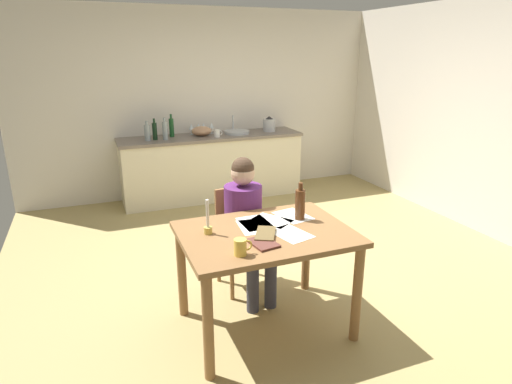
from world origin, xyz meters
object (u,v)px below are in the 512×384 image
object	(u,v)px
wine_glass_back_right	(191,127)
mixing_bowl	(202,131)
chair_at_table	(240,233)
wine_bottle_on_table	(300,204)
sink_unit	(237,132)
bottle_wine_red	(165,130)
book_magazine	(265,234)
dining_table	(266,247)
candlestick	(208,224)
book_cookery	(263,243)
bottle_oil	(147,132)
teacup_on_counter	(217,133)
wine_glass_back_left	(198,126)
wine_glass_by_kettle	(204,126)
wine_glass_near_sink	(212,126)
bottle_vinegar	(155,131)
bottle_sauce	(171,127)
person_seated	(246,219)
coffee_mug	(241,247)
stovetop_kettle	(269,125)

from	to	relation	value
wine_glass_back_right	mixing_bowl	bearing A→B (deg)	-43.78
chair_at_table	wine_bottle_on_table	bearing A→B (deg)	-62.75
sink_unit	bottle_wine_red	xyz separation A→B (m)	(-1.03, -0.09, 0.10)
bottle_wine_red	mixing_bowl	distance (m)	0.54
sink_unit	book_magazine	bearing A→B (deg)	-105.57
dining_table	sink_unit	size ratio (longest dim) A/B	3.37
wine_bottle_on_table	wine_glass_back_right	world-z (taller)	wine_bottle_on_table
candlestick	sink_unit	bearing A→B (deg)	67.50
book_magazine	book_cookery	xyz separation A→B (m)	(-0.07, -0.12, -0.00)
dining_table	wine_glass_back_right	xyz separation A→B (m)	(0.25, 3.31, 0.34)
bottle_oil	teacup_on_counter	size ratio (longest dim) A/B	2.17
chair_at_table	wine_glass_back_left	world-z (taller)	wine_glass_back_left
chair_at_table	wine_glass_by_kettle	bearing A→B (deg)	81.68
wine_bottle_on_table	wine_glass_near_sink	xyz separation A→B (m)	(0.21, 3.18, 0.09)
bottle_vinegar	mixing_bowl	bearing A→B (deg)	6.50
book_magazine	wine_glass_back_left	size ratio (longest dim) A/B	1.61
wine_bottle_on_table	candlestick	bearing A→B (deg)	-179.06
bottle_sauce	wine_glass_back_right	bearing A→B (deg)	10.60
wine_glass_near_sink	teacup_on_counter	xyz separation A→B (m)	(-0.01, -0.30, -0.06)
chair_at_table	book_magazine	size ratio (longest dim) A/B	3.55
person_seated	bottle_vinegar	world-z (taller)	person_seated
wine_glass_near_sink	wine_glass_by_kettle	world-z (taller)	same
mixing_bowl	book_cookery	bearing A→B (deg)	-97.86
book_magazine	wine_glass_near_sink	bearing A→B (deg)	108.02
sink_unit	dining_table	bearing A→B (deg)	-105.37
bottle_oil	wine_glass_near_sink	xyz separation A→B (m)	(0.93, 0.22, -0.00)
bottle_wine_red	wine_glass_back_right	world-z (taller)	bottle_wine_red
coffee_mug	wine_glass_back_right	world-z (taller)	wine_glass_back_right
wine_glass_back_right	wine_glass_back_left	bearing A→B (deg)	0.00
book_cookery	stovetop_kettle	xyz separation A→B (m)	(1.47, 3.35, 0.20)
wine_bottle_on_table	teacup_on_counter	distance (m)	2.89
bottle_oil	chair_at_table	bearing A→B (deg)	-79.94
wine_glass_back_right	coffee_mug	bearing A→B (deg)	-98.59
stovetop_kettle	sink_unit	bearing A→B (deg)	179.52
bottle_vinegar	wine_glass_near_sink	bearing A→B (deg)	12.70
book_cookery	stovetop_kettle	world-z (taller)	stovetop_kettle
person_seated	mixing_bowl	bearing A→B (deg)	83.15
mixing_bowl	wine_glass_back_right	bearing A→B (deg)	136.22
chair_at_table	wine_glass_near_sink	world-z (taller)	wine_glass_near_sink
person_seated	wine_bottle_on_table	size ratio (longest dim) A/B	4.09
chair_at_table	bottle_vinegar	world-z (taller)	bottle_vinegar
bottle_sauce	bottle_vinegar	bearing A→B (deg)	-151.82
wine_glass_near_sink	wine_glass_back_right	xyz separation A→B (m)	(-0.29, 0.00, 0.00)
person_seated	wine_glass_back_left	bearing A→B (deg)	83.73
coffee_mug	wine_bottle_on_table	distance (m)	0.75
bottle_wine_red	dining_table	bearing A→B (deg)	-87.07
candlestick	bottle_sauce	xyz separation A→B (m)	(0.36, 3.14, 0.17)
wine_glass_back_left	teacup_on_counter	size ratio (longest dim) A/B	1.30
book_cookery	mixing_bowl	distance (m)	3.42
bottle_sauce	wine_glass_back_right	world-z (taller)	bottle_sauce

